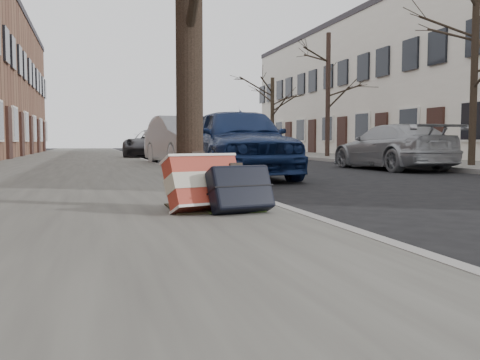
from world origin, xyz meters
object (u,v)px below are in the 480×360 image
object	(u,v)px
suitcase_red	(204,183)
car_near_front	(238,142)
car_near_mid	(186,142)
suitcase_navy	(240,188)

from	to	relation	value
suitcase_red	car_near_front	xyz separation A→B (m)	(2.07, 6.30, 0.39)
suitcase_red	car_near_front	world-z (taller)	car_near_front
car_near_front	car_near_mid	distance (m)	4.81
suitcase_red	suitcase_navy	bearing A→B (deg)	-50.61
car_near_mid	suitcase_navy	bearing A→B (deg)	-103.12
suitcase_red	suitcase_navy	distance (m)	0.37
suitcase_red	car_near_mid	bearing A→B (deg)	63.32
suitcase_navy	car_near_front	xyz separation A→B (m)	(1.76, 6.50, 0.43)
suitcase_navy	car_near_front	size ratio (longest dim) A/B	0.13
suitcase_red	car_near_mid	distance (m)	11.25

